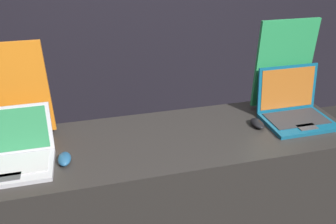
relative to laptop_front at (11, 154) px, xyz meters
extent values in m
cube|color=#282623|center=(0.75, 0.04, -0.51)|extent=(1.90, 0.58, 0.91)
cube|color=#B7B7BC|center=(0.00, -0.06, -0.05)|extent=(0.36, 0.22, 0.02)
cube|color=#B7B7B7|center=(0.00, -0.04, -0.03)|extent=(0.31, 0.16, 0.00)
cube|color=#3F3F42|center=(0.00, -0.12, -0.03)|extent=(0.10, 0.05, 0.00)
cube|color=#B7B7BC|center=(0.00, 0.09, 0.07)|extent=(0.36, 0.08, 0.22)
cube|color=#2D7F4C|center=(0.00, 0.08, 0.07)|extent=(0.32, 0.06, 0.19)
ellipsoid|color=navy|center=(0.22, -0.04, -0.04)|extent=(0.06, 0.10, 0.04)
cube|color=black|center=(0.00, 0.23, -0.04)|extent=(0.20, 0.07, 0.02)
cube|color=orange|center=(0.00, 0.23, 0.20)|extent=(0.36, 0.02, 0.47)
cube|color=#0F5170|center=(1.46, 0.01, -0.05)|extent=(0.36, 0.26, 0.02)
cube|color=#2D2D30|center=(1.46, 0.03, -0.03)|extent=(0.32, 0.18, 0.00)
cube|color=#3F3F42|center=(1.46, -0.07, -0.03)|extent=(0.10, 0.06, 0.00)
cube|color=#0F5170|center=(1.46, 0.16, 0.09)|extent=(0.36, 0.05, 0.26)
cube|color=#A5591E|center=(1.46, 0.16, 0.09)|extent=(0.33, 0.04, 0.23)
ellipsoid|color=black|center=(1.23, 0.04, -0.04)|extent=(0.06, 0.11, 0.03)
cube|color=black|center=(1.46, 0.23, -0.04)|extent=(0.19, 0.07, 0.02)
cube|color=#268C4C|center=(1.46, 0.23, 0.22)|extent=(0.35, 0.02, 0.50)
camera|label=1|loc=(0.39, -1.33, 0.85)|focal=35.00mm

